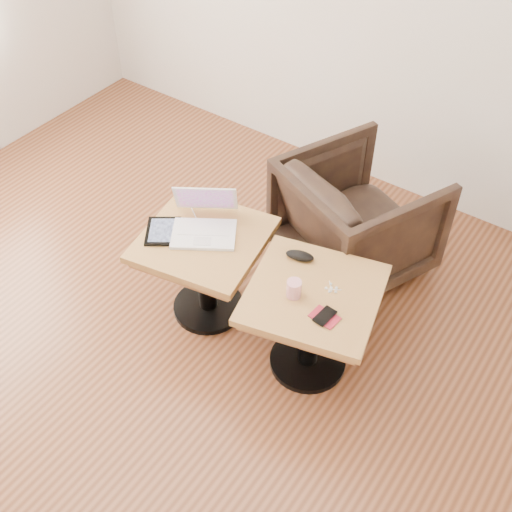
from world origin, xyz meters
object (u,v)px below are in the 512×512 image
Objects in this scene: laptop at (204,222)px; striped_cup at (294,289)px; side_table_right at (312,311)px; armchair at (357,217)px; side_table_left at (205,256)px.

laptop is 4.92× the size of striped_cup.
side_table_right is at bearing -36.97° from laptop.
side_table_left is at bearing 82.94° from armchair.
side_table_left is at bearing -92.24° from laptop.
side_table_left is 0.92× the size of armchair.
laptop is 0.94m from armchair.
laptop is (-0.70, 0.05, 0.18)m from side_table_right.
striped_cup is at bearing 121.23° from armchair.
side_table_left is 1.60× the size of laptop.
side_table_left is 0.66m from side_table_right.
armchair is at bearing 23.31° from laptop.
side_table_left and side_table_right have the same top height.
side_table_right is 0.72m from laptop.
armchair is (-0.12, 0.88, -0.25)m from striped_cup.
side_table_right is (0.66, 0.00, 0.00)m from side_table_left.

